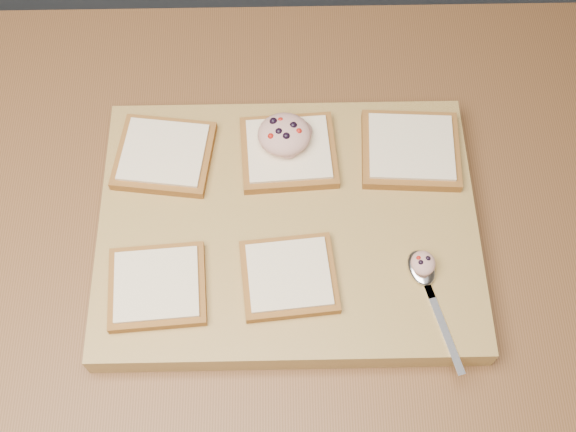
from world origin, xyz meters
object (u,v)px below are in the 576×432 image
Objects in this scene: cutting_board at (288,227)px; bread_far_center at (289,152)px; spoon at (424,277)px; tuna_salad_dollop at (284,134)px.

bread_far_center is at bearing 88.50° from cutting_board.
bread_far_center reaches higher than cutting_board.
spoon reaches higher than cutting_board.
tuna_salad_dollop reaches higher than cutting_board.
tuna_salad_dollop reaches higher than bread_far_center.
tuna_salad_dollop is 0.43× the size of spoon.
cutting_board is 3.68× the size of bread_far_center.
cutting_board is 0.12m from tuna_salad_dollop.
tuna_salad_dollop reaches higher than spoon.
tuna_salad_dollop is at bearing 131.11° from spoon.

